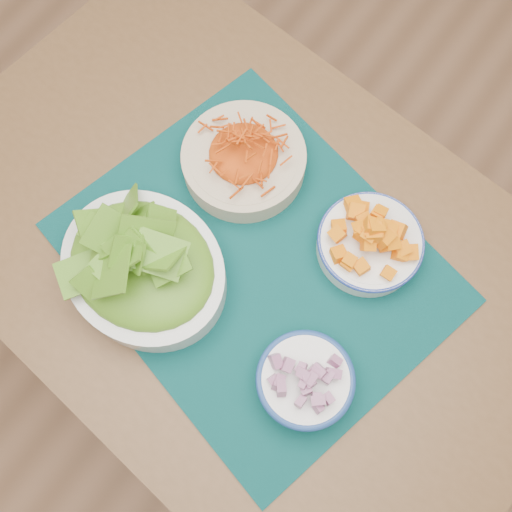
{
  "coord_description": "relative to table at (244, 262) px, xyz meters",
  "views": [
    {
      "loc": [
        0.19,
        -0.16,
        1.68
      ],
      "look_at": [
        0.02,
        0.08,
        0.78
      ],
      "focal_mm": 40.0,
      "sensor_mm": 36.0,
      "label": 1
    }
  ],
  "objects": [
    {
      "name": "carrot_bowl",
      "position": [
        -0.08,
        0.12,
        0.14
      ],
      "size": [
        0.28,
        0.28,
        0.08
      ],
      "rotation": [
        0.0,
        0.0,
        0.36
      ],
      "color": "beige",
      "rests_on": "placemat"
    },
    {
      "name": "placemat",
      "position": [
        0.04,
        -0.01,
        0.1
      ],
      "size": [
        0.71,
        0.63,
        0.0
      ],
      "primitive_type": "cube",
      "rotation": [
        0.0,
        0.0,
        -0.24
      ],
      "color": "#022829",
      "rests_on": "table"
    },
    {
      "name": "lettuce_bowl",
      "position": [
        -0.09,
        -0.14,
        0.17
      ],
      "size": [
        0.32,
        0.28,
        0.13
      ],
      "rotation": [
        0.0,
        0.0,
        -0.14
      ],
      "color": "white",
      "rests_on": "placemat"
    },
    {
      "name": "table",
      "position": [
        0.0,
        0.0,
        0.0
      ],
      "size": [
        1.24,
        0.9,
        0.75
      ],
      "rotation": [
        0.0,
        0.0,
        -0.1
      ],
      "color": "brown",
      "rests_on": "ground"
    },
    {
      "name": "onion_bowl",
      "position": [
        0.22,
        -0.14,
        0.14
      ],
      "size": [
        0.19,
        0.19,
        0.08
      ],
      "rotation": [
        0.0,
        0.0,
        -0.37
      ],
      "color": "white",
      "rests_on": "placemat"
    },
    {
      "name": "ground",
      "position": [
        0.02,
        -0.09,
        -0.65
      ],
      "size": [
        4.0,
        4.0,
        0.0
      ],
      "primitive_type": "plane",
      "color": "#9C6D4B",
      "rests_on": "ground"
    },
    {
      "name": "squash_bowl",
      "position": [
        0.18,
        0.12,
        0.15
      ],
      "size": [
        0.21,
        0.21,
        0.09
      ],
      "rotation": [
        0.0,
        0.0,
        0.22
      ],
      "color": "white",
      "rests_on": "placemat"
    }
  ]
}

